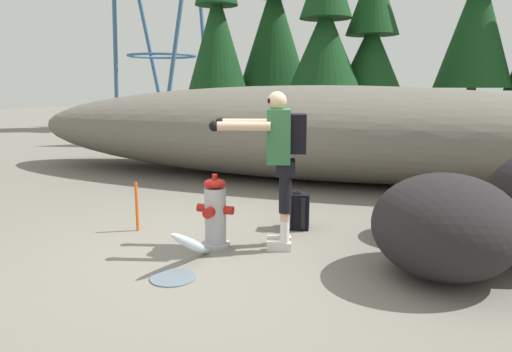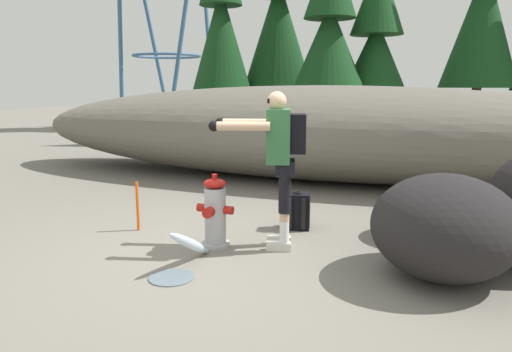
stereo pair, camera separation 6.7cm
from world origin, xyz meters
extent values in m
cube|color=slate|center=(0.00, 0.00, -0.02)|extent=(56.00, 56.00, 0.04)
ellipsoid|color=#666056|center=(0.00, 4.46, 0.87)|extent=(12.31, 3.20, 1.74)
cylinder|color=#B2B2B7|center=(-0.15, 0.24, 0.02)|extent=(0.31, 0.31, 0.04)
cylinder|color=#B2B2B7|center=(-0.15, 0.24, 0.34)|extent=(0.23, 0.23, 0.61)
ellipsoid|color=red|center=(-0.15, 0.24, 0.70)|extent=(0.24, 0.24, 0.10)
cylinder|color=red|center=(-0.15, 0.24, 0.77)|extent=(0.06, 0.06, 0.05)
cylinder|color=red|center=(-0.32, 0.24, 0.42)|extent=(0.09, 0.09, 0.09)
cylinder|color=red|center=(0.01, 0.24, 0.42)|extent=(0.09, 0.09, 0.09)
cylinder|color=red|center=(-0.15, 0.08, 0.42)|extent=(0.11, 0.09, 0.11)
ellipsoid|color=silver|center=(-0.15, -0.31, 0.20)|extent=(0.10, 0.83, 0.52)
cylinder|color=slate|center=(-0.15, -0.70, 0.01)|extent=(0.41, 0.41, 0.01)
cube|color=beige|center=(0.53, 0.34, 0.04)|extent=(0.28, 0.17, 0.09)
cylinder|color=white|center=(0.59, 0.36, 0.21)|extent=(0.10, 0.10, 0.24)
cylinder|color=#DBAD89|center=(0.59, 0.36, 0.37)|extent=(0.10, 0.10, 0.09)
cylinder|color=black|center=(0.59, 0.36, 0.62)|extent=(0.13, 0.13, 0.42)
cube|color=beige|center=(0.48, 0.53, 0.04)|extent=(0.28, 0.17, 0.09)
cylinder|color=white|center=(0.54, 0.55, 0.21)|extent=(0.10, 0.10, 0.24)
cylinder|color=#DBAD89|center=(0.54, 0.55, 0.37)|extent=(0.10, 0.10, 0.09)
cylinder|color=black|center=(0.54, 0.55, 0.62)|extent=(0.13, 0.13, 0.42)
cube|color=black|center=(0.56, 0.45, 0.88)|extent=(0.28, 0.36, 0.16)
cube|color=#336B3D|center=(0.49, 0.43, 1.21)|extent=(0.33, 0.41, 0.56)
cube|color=black|center=(0.69, 0.49, 1.24)|extent=(0.23, 0.31, 0.40)
sphere|color=#DBAD89|center=(0.48, 0.43, 1.57)|extent=(0.20, 0.20, 0.20)
cube|color=black|center=(0.39, 0.40, 1.57)|extent=(0.06, 0.15, 0.04)
cylinder|color=#DBAD89|center=(0.20, 0.12, 1.33)|extent=(0.58, 0.25, 0.09)
sphere|color=black|center=(-0.06, 0.04, 1.33)|extent=(0.11, 0.11, 0.11)
cylinder|color=#DBAD89|center=(0.08, 0.54, 1.33)|extent=(0.58, 0.25, 0.09)
sphere|color=black|center=(-0.18, 0.46, 1.33)|extent=(0.11, 0.11, 0.11)
cube|color=black|center=(0.51, 1.17, 0.22)|extent=(0.33, 0.25, 0.44)
cube|color=black|center=(0.48, 1.30, 0.15)|extent=(0.22, 0.10, 0.20)
torus|color=black|center=(0.51, 1.17, 0.46)|extent=(0.10, 0.10, 0.02)
cube|color=black|center=(0.45, 1.04, 0.22)|extent=(0.05, 0.04, 0.37)
cube|color=black|center=(0.61, 1.07, 0.22)|extent=(0.05, 0.04, 0.37)
ellipsoid|color=black|center=(2.15, 0.20, 0.48)|extent=(1.43, 1.51, 0.95)
ellipsoid|color=#1C1F2D|center=(1.89, 1.28, 0.25)|extent=(1.18, 1.19, 0.50)
cylinder|color=#47331E|center=(-4.07, 9.05, 0.64)|extent=(0.23, 0.23, 1.28)
cone|color=#143D19|center=(-4.07, 9.05, 2.95)|extent=(1.96, 1.96, 3.33)
cylinder|color=#47331E|center=(-2.77, 10.54, 0.77)|extent=(0.27, 0.27, 1.54)
cone|color=#143D19|center=(-2.77, 10.54, 3.30)|extent=(2.28, 2.28, 3.52)
cylinder|color=#47331E|center=(-0.78, 8.86, 0.70)|extent=(0.26, 0.26, 1.40)
cone|color=#143D19|center=(-0.78, 8.86, 2.66)|extent=(2.18, 2.18, 2.53)
cylinder|color=#47331E|center=(0.35, 9.78, 0.51)|extent=(0.27, 0.27, 1.02)
cone|color=#143D19|center=(0.35, 9.78, 2.28)|extent=(2.28, 2.28, 2.54)
cylinder|color=#47331E|center=(3.10, 10.84, 0.84)|extent=(0.25, 0.25, 1.68)
cone|color=#143D19|center=(3.10, 10.84, 3.37)|extent=(2.12, 2.12, 3.39)
cylinder|color=#386089|center=(-7.03, 14.35, 2.93)|extent=(0.95, 0.95, 5.89)
cylinder|color=#386089|center=(-9.62, 14.35, 2.93)|extent=(0.95, 0.95, 5.89)
cylinder|color=#386089|center=(-7.03, 11.76, 2.93)|extent=(0.95, 0.95, 5.89)
cylinder|color=#386089|center=(-9.62, 11.76, 2.93)|extent=(0.95, 0.95, 5.89)
torus|color=#386089|center=(-8.33, 13.06, 2.93)|extent=(2.79, 2.79, 0.10)
cylinder|color=#E55914|center=(-1.28, 0.44, 0.30)|extent=(0.04, 0.04, 0.60)
camera|label=1|loc=(1.92, -4.27, 1.72)|focal=33.23mm
camera|label=2|loc=(1.99, -4.24, 1.72)|focal=33.23mm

